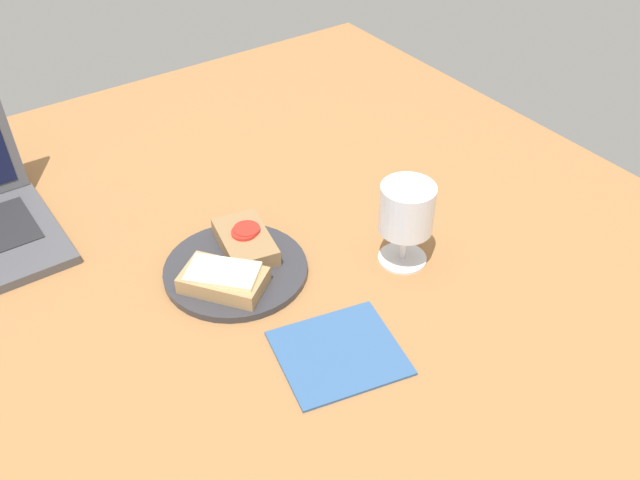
# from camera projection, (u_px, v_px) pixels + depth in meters

# --- Properties ---
(wooden_table) EXTENTS (1.40, 1.40, 0.03)m
(wooden_table) POSITION_uv_depth(u_px,v_px,m) (252.00, 284.00, 1.07)
(wooden_table) COLOR #9E6B3D
(wooden_table) RESTS_ON ground
(plate) EXTENTS (0.21, 0.21, 0.01)m
(plate) POSITION_uv_depth(u_px,v_px,m) (236.00, 270.00, 1.06)
(plate) COLOR #333338
(plate) RESTS_ON wooden_table
(sandwich_with_cheese) EXTENTS (0.13, 0.14, 0.03)m
(sandwich_with_cheese) POSITION_uv_depth(u_px,v_px,m) (223.00, 279.00, 1.01)
(sandwich_with_cheese) COLOR #A88456
(sandwich_with_cheese) RESTS_ON plate
(sandwich_with_tomato) EXTENTS (0.09, 0.13, 0.03)m
(sandwich_with_tomato) POSITION_uv_depth(u_px,v_px,m) (245.00, 241.00, 1.08)
(sandwich_with_tomato) COLOR #937047
(sandwich_with_tomato) RESTS_ON plate
(wine_glass) EXTENTS (0.08, 0.08, 0.13)m
(wine_glass) POSITION_uv_depth(u_px,v_px,m) (406.00, 213.00, 1.03)
(wine_glass) COLOR white
(wine_glass) RESTS_ON wooden_table
(napkin) EXTENTS (0.18, 0.17, 0.00)m
(napkin) POSITION_uv_depth(u_px,v_px,m) (339.00, 353.00, 0.94)
(napkin) COLOR #33598C
(napkin) RESTS_ON wooden_table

